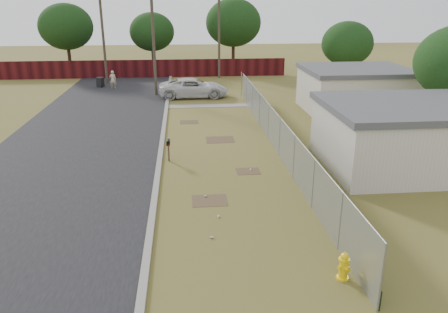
{
  "coord_description": "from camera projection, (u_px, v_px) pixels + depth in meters",
  "views": [
    {
      "loc": [
        -1.7,
        -20.83,
        7.59
      ],
      "look_at": [
        -0.02,
        -2.89,
        1.1
      ],
      "focal_mm": 35.0,
      "sensor_mm": 36.0,
      "label": 1
    }
  ],
  "objects": [
    {
      "name": "trash_bin",
      "position": [
        100.0,
        82.0,
        39.98
      ],
      "size": [
        0.76,
        0.81,
        0.89
      ],
      "color": "black",
      "rests_on": "ground"
    },
    {
      "name": "ground",
      "position": [
        219.0,
        158.0,
        22.23
      ],
      "size": [
        120.0,
        120.0,
        0.0
      ],
      "primitive_type": "plane",
      "color": "olive",
      "rests_on": "ground"
    },
    {
      "name": "street",
      "position": [
        109.0,
        120.0,
        29.17
      ],
      "size": [
        15.1,
        60.0,
        0.12
      ],
      "color": "black",
      "rests_on": "ground"
    },
    {
      "name": "horizon_trees",
      "position": [
        208.0,
        32.0,
        42.8
      ],
      "size": [
        33.32,
        31.94,
        7.78
      ],
      "color": "#322616",
      "rests_on": "ground"
    },
    {
      "name": "chainlink_fence",
      "position": [
        276.0,
        135.0,
        23.19
      ],
      "size": [
        0.1,
        27.06,
        2.02
      ],
      "color": "gray",
      "rests_on": "ground"
    },
    {
      "name": "privacy_fence",
      "position": [
        141.0,
        69.0,
        44.82
      ],
      "size": [
        30.0,
        0.12,
        1.8
      ],
      "primitive_type": "cube",
      "color": "#480F12",
      "rests_on": "ground"
    },
    {
      "name": "houses",
      "position": [
        380.0,
        109.0,
        25.48
      ],
      "size": [
        9.3,
        17.24,
        3.1
      ],
      "color": "beige",
      "rests_on": "ground"
    },
    {
      "name": "scattered_litter",
      "position": [
        223.0,
        202.0,
        17.29
      ],
      "size": [
        2.39,
        6.12,
        0.07
      ],
      "color": "silver",
      "rests_on": "ground"
    },
    {
      "name": "pedestrian",
      "position": [
        113.0,
        80.0,
        39.3
      ],
      "size": [
        0.61,
        0.42,
        1.61
      ],
      "primitive_type": "imported",
      "rotation": [
        0.0,
        0.0,
        3.2
      ],
      "color": "#C6B691",
      "rests_on": "ground"
    },
    {
      "name": "pickup_truck",
      "position": [
        194.0,
        88.0,
        35.77
      ],
      "size": [
        5.64,
        2.67,
        1.56
      ],
      "primitive_type": "imported",
      "rotation": [
        0.0,
        0.0,
        1.59
      ],
      "color": "silver",
      "rests_on": "ground"
    },
    {
      "name": "utility_poles",
      "position": [
        160.0,
        33.0,
        39.68
      ],
      "size": [
        12.6,
        8.24,
        9.0
      ],
      "color": "#493E31",
      "rests_on": "ground"
    },
    {
      "name": "fire_hydrant",
      "position": [
        344.0,
        266.0,
        12.45
      ],
      "size": [
        0.47,
        0.47,
        0.89
      ],
      "color": "yellow",
      "rests_on": "ground"
    },
    {
      "name": "mailbox",
      "position": [
        168.0,
        144.0,
        21.49
      ],
      "size": [
        0.17,
        0.48,
        1.11
      ],
      "color": "brown",
      "rests_on": "ground"
    }
  ]
}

